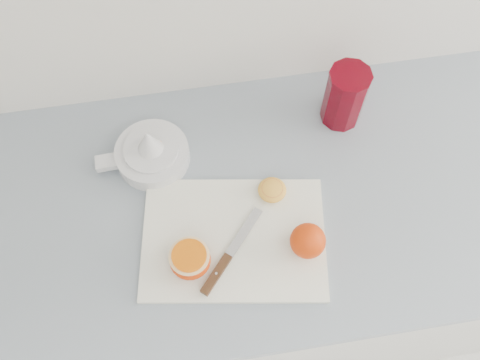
{
  "coord_description": "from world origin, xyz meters",
  "views": [
    {
      "loc": [
        -0.17,
        1.23,
        1.91
      ],
      "look_at": [
        -0.09,
        1.71,
        0.96
      ],
      "focal_mm": 40.0,
      "sensor_mm": 36.0,
      "label": 1
    }
  ],
  "objects_px": {
    "half_orange": "(190,259)",
    "cutting_board": "(234,238)",
    "red_tumbler": "(344,98)",
    "citrus_juicer": "(151,153)",
    "counter": "(270,260)"
  },
  "relations": [
    {
      "from": "half_orange",
      "to": "red_tumbler",
      "type": "bearing_deg",
      "value": 38.45
    },
    {
      "from": "red_tumbler",
      "to": "citrus_juicer",
      "type": "bearing_deg",
      "value": -173.98
    },
    {
      "from": "counter",
      "to": "cutting_board",
      "type": "bearing_deg",
      "value": -141.76
    },
    {
      "from": "half_orange",
      "to": "red_tumbler",
      "type": "distance_m",
      "value": 0.48
    },
    {
      "from": "counter",
      "to": "citrus_juicer",
      "type": "xyz_separation_m",
      "value": [
        -0.26,
        0.12,
        0.47
      ]
    },
    {
      "from": "red_tumbler",
      "to": "cutting_board",
      "type": "bearing_deg",
      "value": -137.79
    },
    {
      "from": "half_orange",
      "to": "red_tumbler",
      "type": "height_order",
      "value": "red_tumbler"
    },
    {
      "from": "half_orange",
      "to": "cutting_board",
      "type": "bearing_deg",
      "value": 23.86
    },
    {
      "from": "half_orange",
      "to": "red_tumbler",
      "type": "relative_size",
      "value": 0.54
    },
    {
      "from": "counter",
      "to": "half_orange",
      "type": "distance_m",
      "value": 0.54
    },
    {
      "from": "citrus_juicer",
      "to": "half_orange",
      "type": "bearing_deg",
      "value": -77.87
    },
    {
      "from": "counter",
      "to": "cutting_board",
      "type": "relative_size",
      "value": 7.23
    },
    {
      "from": "citrus_juicer",
      "to": "cutting_board",
      "type": "bearing_deg",
      "value": -55.6
    },
    {
      "from": "counter",
      "to": "half_orange",
      "type": "bearing_deg",
      "value": -147.62
    },
    {
      "from": "cutting_board",
      "to": "counter",
      "type": "bearing_deg",
      "value": 38.24
    }
  ]
}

